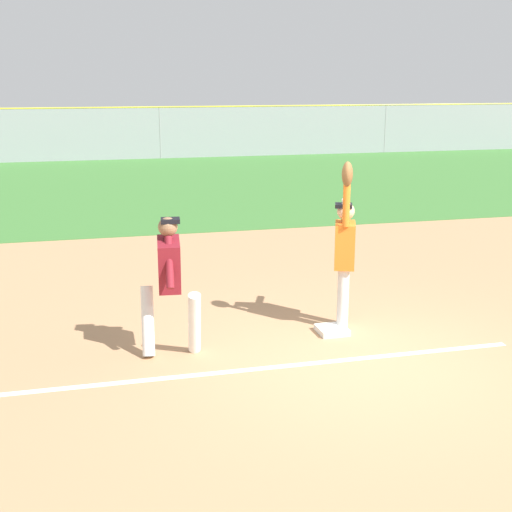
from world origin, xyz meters
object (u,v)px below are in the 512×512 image
parked_car_green (369,131)px  parked_car_blue (280,132)px  baseball (344,200)px  parked_car_red (97,135)px  runner (170,277)px  fielder (345,248)px  parked_car_tan (189,135)px  first_base (332,330)px

parked_car_green → parked_car_blue: bearing=175.0°
baseball → parked_car_red: (-2.74, 25.34, -1.08)m
baseball → parked_car_blue: bearing=76.1°
runner → parked_car_green: 28.51m
baseball → parked_car_red: baseball is taller
fielder → baseball: fielder is taller
fielder → parked_car_tan: fielder is taller
first_base → parked_car_red: 25.62m
fielder → first_base: bearing=59.3°
first_base → parked_car_tan: bearing=86.0°
first_base → parked_car_tan: 24.89m
first_base → parked_car_blue: 26.15m
parked_car_tan → parked_car_green: 9.31m
runner → parked_car_red: size_ratio=0.38×
fielder → runner: 2.40m
fielder → parked_car_tan: 24.71m
runner → parked_car_tan: bearing=86.5°
parked_car_red → baseball: bearing=-88.3°
parked_car_tan → runner: bearing=-95.9°
first_base → parked_car_green: (11.05, 25.02, 0.63)m
fielder → parked_car_red: (-2.77, 25.32, -0.45)m
runner → fielder: bearing=14.9°
parked_car_blue → baseball: bearing=-98.6°
first_base → parked_car_red: parked_car_red is taller
parked_car_green → parked_car_red: bearing=177.1°
parked_car_green → runner: bearing=-118.6°
parked_car_red → runner: bearing=-93.5°
first_base → baseball: (0.17, 0.15, 1.72)m
parked_car_blue → parked_car_tan: bearing=-168.2°
runner → parked_car_red: runner is taller
runner → first_base: bearing=11.5°
first_base → fielder: bearing=38.9°
fielder → runner: fielder is taller
parked_car_red → parked_car_green: (13.62, -0.46, 0.00)m
fielder → runner: (-2.37, -0.40, -0.12)m
fielder → parked_car_red: 25.48m
baseball → parked_car_green: 27.17m
parked_car_red → parked_car_blue: size_ratio=1.00×
first_base → parked_car_green: bearing=66.2°
baseball → parked_car_blue: baseball is taller
fielder → baseball: size_ratio=30.81×
runner → baseball: baseball is taller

